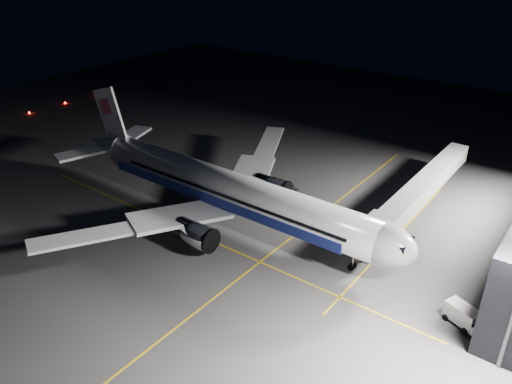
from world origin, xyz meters
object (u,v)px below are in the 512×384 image
at_px(airliner, 224,189).
at_px(safety_cone_b, 304,200).
at_px(safety_cone_a, 278,220).
at_px(safety_cone_c, 271,200).
at_px(service_truck, 465,317).
at_px(jet_bridge, 419,191).
at_px(baggage_tug, 290,191).

height_order(airliner, safety_cone_b, airliner).
relative_size(airliner, safety_cone_a, 94.64).
bearing_deg(safety_cone_a, safety_cone_c, 134.21).
bearing_deg(safety_cone_c, safety_cone_b, 34.75).
bearing_deg(airliner, safety_cone_c, 74.45).
bearing_deg(safety_cone_c, service_truck, -17.81).
height_order(service_truck, safety_cone_c, service_truck).
height_order(jet_bridge, safety_cone_c, jet_bridge).
distance_m(service_truck, safety_cone_b, 32.84).
xyz_separation_m(service_truck, baggage_tug, (-32.75, 14.62, -0.50)).
relative_size(baggage_tug, safety_cone_c, 3.58).
bearing_deg(airliner, service_truck, -3.40).
bearing_deg(safety_cone_b, jet_bridge, 21.10).
xyz_separation_m(jet_bridge, safety_cone_c, (-20.64, -9.29, -4.24)).
xyz_separation_m(safety_cone_b, safety_cone_c, (-4.31, -2.99, 0.04)).
bearing_deg(jet_bridge, safety_cone_b, -158.90).
relative_size(jet_bridge, safety_cone_c, 50.09).
distance_m(baggage_tug, safety_cone_a, 9.11).
relative_size(airliner, baggage_tug, 25.02).
distance_m(service_truck, safety_cone_a, 30.05).
relative_size(airliner, safety_cone_b, 100.30).
bearing_deg(safety_cone_b, safety_cone_c, -145.25).
bearing_deg(baggage_tug, service_truck, -21.40).
distance_m(baggage_tug, safety_cone_b, 3.14).
distance_m(jet_bridge, safety_cone_a, 21.72).
bearing_deg(airliner, safety_cone_a, 29.48).
height_order(safety_cone_b, safety_cone_c, safety_cone_c).
xyz_separation_m(airliner, jet_bridge, (23.08, 18.06, -0.58)).
relative_size(baggage_tug, safety_cone_a, 3.78).
distance_m(airliner, jet_bridge, 29.31).
height_order(safety_cone_a, safety_cone_b, safety_cone_a).
bearing_deg(safety_cone_a, safety_cone_b, 92.41).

